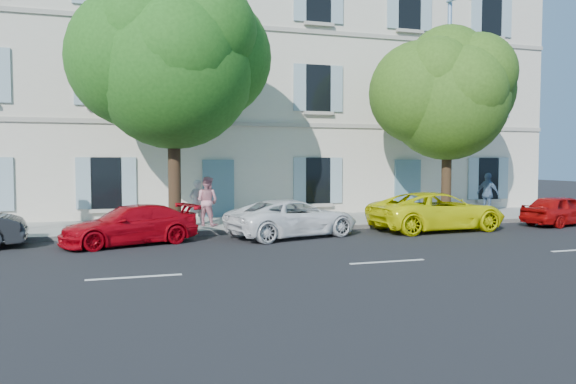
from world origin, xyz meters
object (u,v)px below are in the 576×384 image
object	(u,v)px
car_white_coupe	(293,218)
pedestrian_a	(197,202)
pedestrian_b	(207,201)
pedestrian_c	(488,194)
car_red_coupe	(130,225)
tree_right	(448,100)
tree_left	(173,68)
car_red_hatchback	(561,210)
street_lamp	(451,96)
car_yellow_supercar	(437,211)

from	to	relation	value
car_white_coupe	pedestrian_a	xyz separation A→B (m)	(-2.69, 2.97, 0.36)
pedestrian_a	pedestrian_b	size ratio (longest dim) A/B	0.93
pedestrian_c	car_red_coupe	bearing A→B (deg)	85.38
tree_right	pedestrian_b	size ratio (longest dim) A/B	4.19
tree_left	car_red_hatchback	bearing A→B (deg)	-7.91
car_white_coupe	street_lamp	distance (m)	8.59
pedestrian_b	pedestrian_c	world-z (taller)	pedestrian_c
car_yellow_supercar	pedestrian_a	distance (m)	8.59
car_red_hatchback	pedestrian_c	xyz separation A→B (m)	(-0.94, 3.12, 0.47)
tree_right	pedestrian_a	distance (m)	10.57
car_yellow_supercar	pedestrian_b	size ratio (longest dim) A/B	2.80
tree_right	pedestrian_c	bearing A→B (deg)	18.85
car_white_coupe	tree_left	distance (m)	6.38
street_lamp	pedestrian_a	distance (m)	10.67
car_yellow_supercar	tree_left	xyz separation A→B (m)	(-8.95, 1.87, 4.86)
car_yellow_supercar	street_lamp	distance (m)	5.03
car_red_coupe	pedestrian_a	size ratio (longest dim) A/B	2.45
car_red_coupe	pedestrian_c	bearing A→B (deg)	84.72
pedestrian_c	car_white_coupe	bearing A→B (deg)	90.56
car_yellow_supercar	tree_right	distance (m)	4.98
pedestrian_a	tree_left	bearing A→B (deg)	25.78
car_red_hatchback	tree_right	bearing A→B (deg)	47.11
street_lamp	pedestrian_c	bearing A→B (deg)	22.62
street_lamp	pedestrian_a	xyz separation A→B (m)	(-9.82, 1.06, -4.03)
car_yellow_supercar	pedestrian_b	world-z (taller)	pedestrian_b
car_white_coupe	street_lamp	size ratio (longest dim) A/B	0.51
tree_left	pedestrian_c	distance (m)	14.13
car_white_coupe	car_red_coupe	bearing A→B (deg)	76.31
tree_left	street_lamp	distance (m)	10.72
street_lamp	pedestrian_c	distance (m)	4.87
pedestrian_c	pedestrian_a	bearing A→B (deg)	73.64
car_red_hatchback	car_white_coupe	bearing A→B (deg)	77.98
car_yellow_supercar	car_red_hatchback	distance (m)	5.35
pedestrian_c	tree_left	bearing A→B (deg)	78.30
car_red_hatchback	tree_right	distance (m)	6.01
tree_right	pedestrian_c	xyz separation A→B (m)	(2.67, 0.91, -3.81)
car_white_coupe	pedestrian_b	xyz separation A→B (m)	(-2.36, 2.63, 0.42)
pedestrian_a	pedestrian_b	world-z (taller)	pedestrian_b
car_red_coupe	tree_right	world-z (taller)	tree_right
tree_right	car_red_hatchback	bearing A→B (deg)	-31.46
car_red_coupe	street_lamp	xyz separation A→B (m)	(12.24, 2.04, 4.41)
car_red_coupe	car_yellow_supercar	distance (m)	10.48
car_yellow_supercar	street_lamp	world-z (taller)	street_lamp
pedestrian_b	pedestrian_c	distance (m)	12.14
car_red_coupe	car_red_hatchback	distance (m)	15.83
car_red_coupe	street_lamp	world-z (taller)	street_lamp
pedestrian_b	car_red_coupe	bearing A→B (deg)	86.09
tree_right	pedestrian_a	world-z (taller)	tree_right
car_red_coupe	tree_left	xyz separation A→B (m)	(1.53, 2.01, 4.96)
car_red_hatchback	tree_right	world-z (taller)	tree_right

